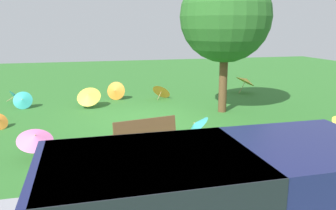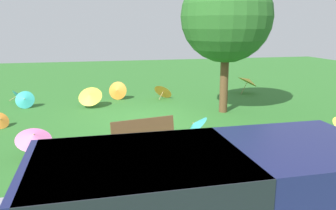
# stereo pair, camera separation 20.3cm
# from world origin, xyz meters

# --- Properties ---
(ground) EXTENTS (40.00, 40.00, 0.00)m
(ground) POSITION_xyz_m (0.00, 0.00, 0.00)
(ground) COLOR #2D6B28
(van_dark) EXTENTS (4.61, 2.14, 1.53)m
(van_dark) POSITION_xyz_m (0.65, 7.19, 0.91)
(van_dark) COLOR #191E4C
(van_dark) RESTS_ON ground
(park_bench) EXTENTS (1.66, 0.78, 0.90)m
(park_bench) POSITION_xyz_m (0.76, 3.09, 0.47)
(park_bench) COLOR brown
(park_bench) RESTS_ON ground
(shade_tree) EXTENTS (3.17, 3.17, 4.97)m
(shade_tree) POSITION_xyz_m (-2.78, -0.34, 3.37)
(shade_tree) COLOR brown
(shade_tree) RESTS_ON ground
(parasol_yellow_0) EXTENTS (1.08, 0.99, 0.83)m
(parasol_yellow_0) POSITION_xyz_m (1.94, -2.16, 0.47)
(parasol_yellow_0) COLOR tan
(parasol_yellow_0) RESTS_ON ground
(parasol_teal_0) EXTENTS (0.84, 0.91, 0.73)m
(parasol_teal_0) POSITION_xyz_m (-0.82, 2.44, 0.42)
(parasol_teal_0) COLOR tan
(parasol_teal_0) RESTS_ON ground
(parasol_orange_1) EXTENTS (0.85, 0.75, 0.79)m
(parasol_orange_1) POSITION_xyz_m (0.79, -3.35, 0.39)
(parasol_orange_1) COLOR tan
(parasol_orange_1) RESTS_ON ground
(parasol_pink_0) EXTENTS (1.03, 1.02, 0.79)m
(parasol_pink_0) POSITION_xyz_m (3.29, 2.89, 0.53)
(parasol_pink_0) COLOR tan
(parasol_pink_0) RESTS_ON ground
(parasol_yellow_1) EXTENTS (0.91, 0.94, 0.90)m
(parasol_yellow_1) POSITION_xyz_m (-5.23, -3.37, 0.61)
(parasol_yellow_1) COLOR tan
(parasol_yellow_1) RESTS_ON ground
(parasol_teal_1) EXTENTS (0.62, 0.68, 0.57)m
(parasol_teal_1) POSITION_xyz_m (4.82, -3.81, 0.28)
(parasol_teal_1) COLOR tan
(parasol_teal_1) RESTS_ON ground
(parasol_orange_4) EXTENTS (1.00, 1.00, 0.68)m
(parasol_orange_4) POSITION_xyz_m (-1.17, -3.13, 0.34)
(parasol_orange_4) COLOR tan
(parasol_orange_4) RESTS_ON ground
(parasol_teal_2) EXTENTS (0.71, 0.65, 0.68)m
(parasol_teal_2) POSITION_xyz_m (4.37, -2.62, 0.34)
(parasol_teal_2) COLOR tan
(parasol_teal_2) RESTS_ON ground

